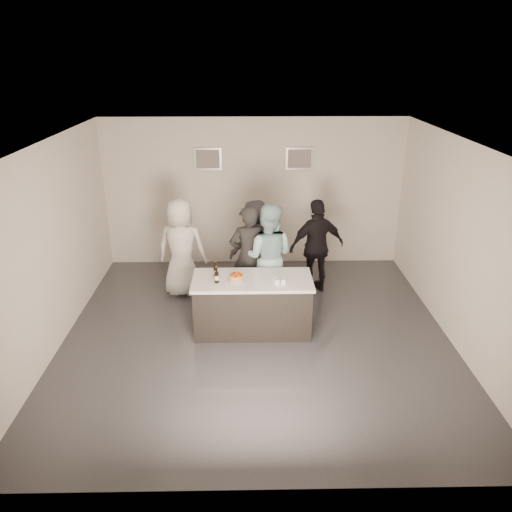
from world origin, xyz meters
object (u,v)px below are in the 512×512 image
Objects in this scene: person_main_blue at (268,256)px; person_guest_right at (317,246)px; person_guest_left at (182,248)px; bar_counter at (252,305)px; person_guest_back at (256,241)px; cake at (236,278)px; beer_bottle_a at (216,269)px; beer_bottle_b at (217,275)px; person_main_black at (249,256)px.

person_guest_right is at bearing -136.21° from person_main_blue.
person_main_blue reaches higher than person_guest_left.
bar_counter is at bearing 34.69° from person_guest_right.
cake is at bearing 58.41° from person_guest_back.
person_guest_back is (1.33, 0.56, -0.10)m from person_guest_left.
person_guest_left is at bearing -5.24° from person_main_blue.
person_guest_left is at bearing 125.86° from cake.
person_guest_right is (1.75, 1.34, -0.15)m from beer_bottle_a.
beer_bottle_b is at bearing 26.47° from person_guest_right.
person_guest_left is at bearing -34.13° from person_main_black.
person_guest_back is at bearing -148.10° from person_guest_left.
person_main_black is at bearing 7.23° from person_main_blue.
bar_counter is 1.89m from person_guest_right.
bar_counter is at bearing 80.14° from person_main_black.
beer_bottle_a reaches higher than bar_counter.
cake is 2.05m from person_guest_right.
person_main_blue is 1.15× the size of person_guest_back.
person_guest_back is (0.63, 2.02, -0.23)m from beer_bottle_b.
cake is at bearing 14.74° from beer_bottle_b.
person_guest_right is (1.73, 1.54, -0.15)m from beer_bottle_b.
person_guest_left is at bearing 133.12° from bar_counter.
cake is at bearing 64.89° from person_main_black.
person_guest_left reaches higher than beer_bottle_a.
person_guest_left is (-0.71, 1.46, -0.13)m from beer_bottle_b.
beer_bottle_a is 0.14× the size of person_guest_left.
person_guest_left is at bearing 0.84° from person_guest_back.
person_main_black is 1.01× the size of person_guest_left.
person_main_black is (-0.05, 0.88, 0.46)m from bar_counter.
person_guest_left is 1.02× the size of person_guest_right.
beer_bottle_b is at bearing 62.42° from person_main_blue.
beer_bottle_a is 0.14× the size of person_main_black.
beer_bottle_a is at bearing 158.73° from cake.
person_guest_back reaches higher than beer_bottle_a.
cake is at bearing -21.27° from beer_bottle_a.
person_guest_back is (0.14, 1.01, -0.11)m from person_main_black.
person_main_black reaches higher than person_guest_back.
cake is 0.12× the size of person_guest_left.
person_main_blue is at bearing 161.57° from person_main_black.
person_main_black is 1.03m from person_guest_back.
person_guest_back reaches higher than beer_bottle_b.
person_guest_right is at bearing -170.34° from person_main_black.
person_main_black reaches higher than beer_bottle_b.
bar_counter is 1.16× the size of person_guest_back.
beer_bottle_b reaches higher than bar_counter.
cake is 0.32m from beer_bottle_b.
person_main_black is at bearing 64.29° from beer_bottle_b.
beer_bottle_b is at bearing -166.62° from bar_counter.
person_guest_back is (0.65, 1.82, -0.23)m from beer_bottle_a.
cake reaches higher than bar_counter.
bar_counter is 1.01× the size of person_main_blue.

